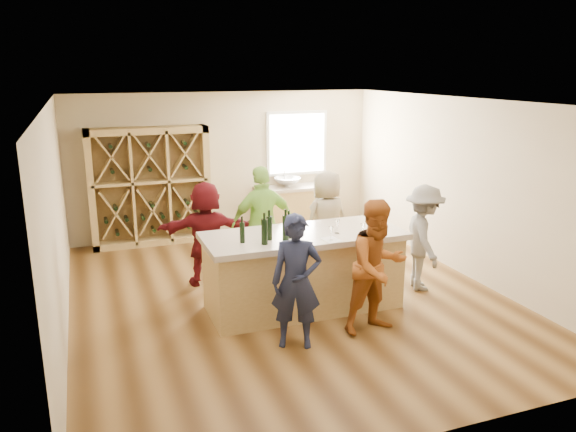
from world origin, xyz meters
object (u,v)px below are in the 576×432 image
object	(u,v)px
wine_bottle_c	(269,228)
person_far_left	(207,233)
sink	(288,182)
wine_bottle_d	(286,228)
person_far_mid	(263,224)
person_far_right	(327,221)
wine_rack	(150,187)
person_near_right	(378,267)
person_server	(423,238)
wine_bottle_a	(242,233)
wine_bottle_b	(264,232)
person_near_left	(296,282)
tasting_counter_base	(303,273)
wine_bottle_e	(289,227)

from	to	relation	value
wine_bottle_c	person_far_left	bearing A→B (deg)	109.00
sink	wine_bottle_d	world-z (taller)	wine_bottle_d
person_far_mid	person_far_right	distance (m)	1.12
sink	wine_bottle_d	xyz separation A→B (m)	(-1.46, -3.89, 0.23)
wine_rack	person_near_right	xyz separation A→B (m)	(2.18, -4.72, -0.25)
wine_bottle_c	sink	bearing A→B (deg)	66.47
wine_bottle_c	person_server	size ratio (longest dim) A/B	0.20
wine_bottle_a	person_server	world-z (taller)	person_server
wine_bottle_b	person_near_right	size ratio (longest dim) A/B	0.19
wine_bottle_a	person_near_left	size ratio (longest dim) A/B	0.16
wine_bottle_c	person_far_mid	size ratio (longest dim) A/B	0.17
tasting_counter_base	person_server	size ratio (longest dim) A/B	1.63
wine_bottle_d	wine_bottle_e	bearing A→B (deg)	49.15
wine_rack	person_far_mid	world-z (taller)	wine_rack
wine_bottle_e	person_far_right	xyz separation A→B (m)	(1.20, 1.45, -0.40)
sink	tasting_counter_base	size ratio (longest dim) A/B	0.21
wine_bottle_a	person_far_mid	world-z (taller)	person_far_mid
sink	person_far_mid	distance (m)	2.75
person_near_right	person_far_right	world-z (taller)	person_near_right
wine_bottle_d	person_near_left	distance (m)	0.90
wine_bottle_e	person_server	distance (m)	2.24
sink	wine_bottle_c	world-z (taller)	wine_bottle_c
person_far_right	person_near_right	bearing A→B (deg)	69.24
tasting_counter_base	person_near_right	bearing A→B (deg)	-58.69
sink	wine_bottle_b	size ratio (longest dim) A/B	1.64
person_near_right	person_server	bearing A→B (deg)	29.09
wine_bottle_b	wine_bottle_d	size ratio (longest dim) A/B	0.99
wine_rack	person_near_left	bearing A→B (deg)	-77.02
wine_bottle_d	person_far_left	bearing A→B (deg)	114.06
person_near_right	person_server	xyz separation A→B (m)	(1.34, 1.02, -0.06)
wine_rack	sink	bearing A→B (deg)	-1.49
person_near_right	person_server	size ratio (longest dim) A/B	1.07
wine_bottle_d	person_near_right	xyz separation A→B (m)	(0.94, -0.76, -0.39)
wine_rack	person_near_left	size ratio (longest dim) A/B	1.36
person_near_left	wine_rack	bearing A→B (deg)	125.21
wine_bottle_c	person_far_right	bearing A→B (deg)	44.67
tasting_counter_base	person_far_left	world-z (taller)	person_far_left
person_server	person_far_right	bearing A→B (deg)	55.20
person_near_right	person_far_right	size ratio (longest dim) A/B	1.04
tasting_counter_base	person_near_right	distance (m)	1.20
tasting_counter_base	sink	bearing A→B (deg)	73.02
wine_bottle_d	person_far_right	bearing A→B (deg)	50.38
wine_bottle_e	wine_bottle_c	bearing A→B (deg)	-179.78
tasting_counter_base	person_far_left	size ratio (longest dim) A/B	1.61
person_near_left	person_far_left	world-z (taller)	person_near_left
wine_bottle_c	person_far_left	size ratio (longest dim) A/B	0.20
person_near_right	sink	bearing A→B (deg)	75.42
sink	wine_bottle_c	distance (m)	4.15
sink	person_near_right	bearing A→B (deg)	-96.44
wine_bottle_c	person_far_mid	xyz separation A→B (m)	(0.35, 1.38, -0.34)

